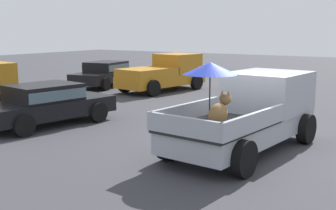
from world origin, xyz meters
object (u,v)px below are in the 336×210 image
pickup_truck_main (251,111)px  pickup_truck_red (164,73)px  parked_sedan_far (46,102)px  parked_sedan_near (106,73)px

pickup_truck_main → pickup_truck_red: bearing=50.3°
pickup_truck_main → parked_sedan_far: 6.62m
pickup_truck_main → parked_sedan_far: size_ratio=1.15×
pickup_truck_main → parked_sedan_far: (-0.96, 6.54, -0.23)m
pickup_truck_red → parked_sedan_near: bearing=105.6°
pickup_truck_main → parked_sedan_near: size_ratio=1.16×
pickup_truck_red → parked_sedan_far: (-8.77, -1.18, -0.13)m
pickup_truck_red → parked_sedan_far: 8.85m
pickup_truck_main → parked_sedan_near: bearing=62.2°
parked_sedan_far → pickup_truck_main: bearing=-72.1°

